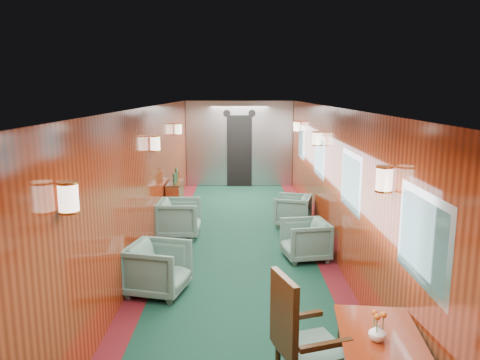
{
  "coord_description": "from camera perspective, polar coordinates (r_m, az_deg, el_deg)",
  "views": [
    {
      "loc": [
        -0.03,
        -7.18,
        2.64
      ],
      "look_at": [
        0.0,
        0.68,
        1.15
      ],
      "focal_mm": 35.0,
      "sensor_mm": 36.0,
      "label": 1
    }
  ],
  "objects": [
    {
      "name": "room",
      "position": [
        7.25,
        0.02,
        2.76
      ],
      "size": [
        12.0,
        12.1,
        2.4
      ],
      "color": "#0D3123",
      "rests_on": "ground"
    },
    {
      "name": "credenza",
      "position": [
        9.82,
        -7.88,
        -2.45
      ],
      "size": [
        0.29,
        0.91,
        1.09
      ],
      "color": "maroon",
      "rests_on": "ground"
    },
    {
      "name": "wall_sconces",
      "position": [
        7.8,
        0.0,
        4.46
      ],
      "size": [
        2.97,
        7.97,
        0.25
      ],
      "color": "beige",
      "rests_on": "ground"
    },
    {
      "name": "armchair_left_near",
      "position": [
        6.37,
        -9.96,
        -10.59
      ],
      "size": [
        0.9,
        0.88,
        0.68
      ],
      "primitive_type": "imported",
      "rotation": [
        0.0,
        0.0,
        1.34
      ],
      "color": "#1C413B",
      "rests_on": "ground"
    },
    {
      "name": "armchair_right_far",
      "position": [
        9.38,
        6.45,
        -3.72
      ],
      "size": [
        0.84,
        0.82,
        0.63
      ],
      "primitive_type": "imported",
      "rotation": [
        0.0,
        0.0,
        -1.84
      ],
      "color": "#1C413B",
      "rests_on": "ground"
    },
    {
      "name": "armchair_left_far",
      "position": [
        8.71,
        -7.4,
        -4.63
      ],
      "size": [
        0.77,
        0.75,
        0.69
      ],
      "primitive_type": "imported",
      "rotation": [
        0.0,
        0.0,
        1.56
      ],
      "color": "#1C413B",
      "rests_on": "ground"
    },
    {
      "name": "bulkhead",
      "position": [
        13.17,
        -0.07,
        4.38
      ],
      "size": [
        2.98,
        0.17,
        2.39
      ],
      "color": "#A9ABB0",
      "rests_on": "ground"
    },
    {
      "name": "armchair_right_near",
      "position": [
        7.58,
        7.96,
        -7.24
      ],
      "size": [
        0.8,
        0.79,
        0.63
      ],
      "primitive_type": "imported",
      "rotation": [
        0.0,
        0.0,
        -1.4
      ],
      "color": "#1C413B",
      "rests_on": "ground"
    },
    {
      "name": "flower_vase",
      "position": [
        4.03,
        16.41,
        -17.37
      ],
      "size": [
        0.18,
        0.18,
        0.14
      ],
      "primitive_type": "imported",
      "rotation": [
        0.0,
        0.0,
        -0.42
      ],
      "color": "white",
      "rests_on": "dining_table"
    },
    {
      "name": "dining_table",
      "position": [
        4.26,
        16.53,
        -18.59
      ],
      "size": [
        0.75,
        0.99,
        0.7
      ],
      "rotation": [
        0.0,
        0.0,
        -0.11
      ],
      "color": "maroon",
      "rests_on": "ground"
    },
    {
      "name": "windows_right",
      "position": [
        7.68,
        11.19,
        1.6
      ],
      "size": [
        0.02,
        8.6,
        0.8
      ],
      "color": "silver",
      "rests_on": "ground"
    },
    {
      "name": "side_chair",
      "position": [
        4.12,
        7.19,
        -18.38
      ],
      "size": [
        0.66,
        0.68,
        1.19
      ],
      "rotation": [
        0.0,
        0.0,
        0.32
      ],
      "color": "#1C413B",
      "rests_on": "ground"
    }
  ]
}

